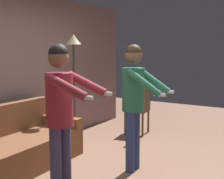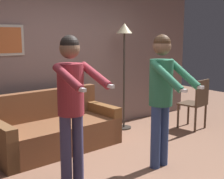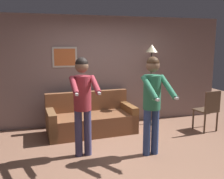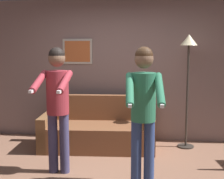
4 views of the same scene
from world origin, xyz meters
name	(u,v)px [view 4 (image 4 of 4)]	position (x,y,z in m)	size (l,w,h in m)	color
back_wall_assembly	(119,70)	(-0.01, 2.01, 1.30)	(6.40, 0.09, 2.60)	slate
couch	(98,132)	(-0.30, 1.38, 0.28)	(1.96, 1.00, 0.87)	brown
torchiere_lamp	(188,58)	(1.21, 1.60, 1.55)	(0.29, 0.29, 1.93)	#332D28
person_standing_left	(57,98)	(-0.63, 0.22, 1.05)	(0.44, 0.71, 1.72)	#3D3A60
person_standing_right	(143,103)	(0.53, -0.04, 1.05)	(0.47, 0.67, 1.73)	navy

